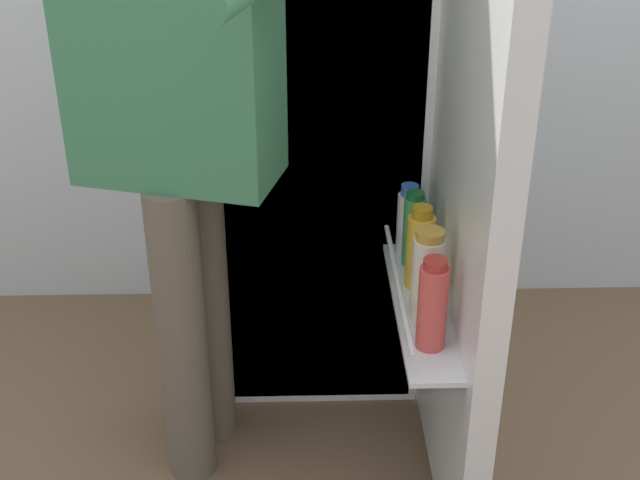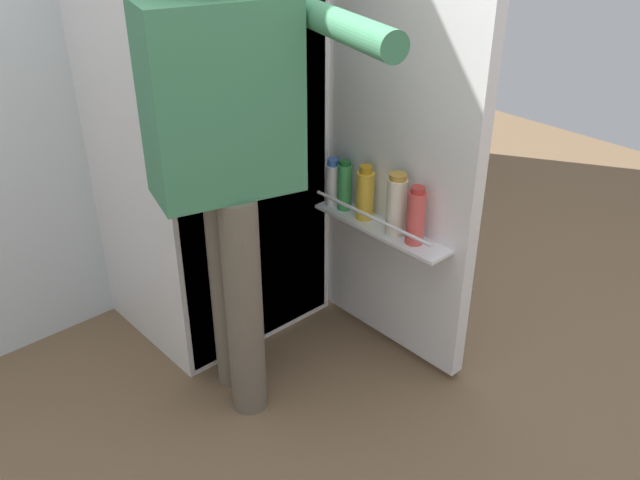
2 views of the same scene
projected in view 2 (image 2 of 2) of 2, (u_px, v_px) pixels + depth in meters
The scene contains 3 objects.
ground_plane at pixel (306, 370), 2.54m from camera, with size 6.06×6.06×0.00m, color brown.
refrigerator at pixel (221, 114), 2.46m from camera, with size 0.74×1.25×1.72m.
person at pixel (228, 140), 1.99m from camera, with size 0.54×0.79×1.58m.
Camera 2 is at (-1.29, -1.51, 1.66)m, focal length 38.42 mm.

